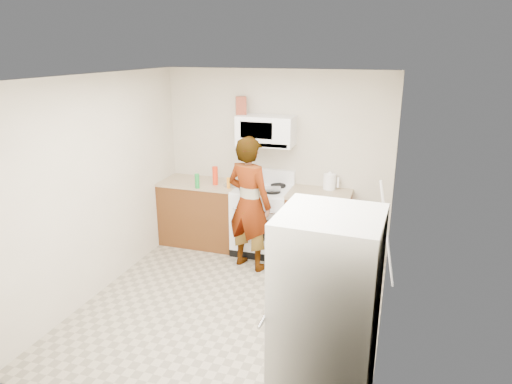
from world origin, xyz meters
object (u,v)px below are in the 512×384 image
at_px(gas_range, 263,218).
at_px(saucepan, 250,179).
at_px(person, 249,204).
at_px(fridge, 326,323).
at_px(microwave, 266,131).
at_px(kettle, 330,182).

distance_m(gas_range, saucepan, 0.58).
distance_m(gas_range, person, 0.65).
bearing_deg(person, fridge, 138.69).
bearing_deg(saucepan, microwave, 7.58).
height_order(microwave, kettle, microwave).
height_order(microwave, saucepan, microwave).
height_order(gas_range, fridge, fridge).
bearing_deg(microwave, saucepan, -172.42).
bearing_deg(person, gas_range, -74.41).
distance_m(person, fridge, 2.66).
bearing_deg(gas_range, saucepan, 155.65).
xyz_separation_m(microwave, kettle, (0.87, 0.09, -0.66)).
distance_m(microwave, kettle, 1.10).
bearing_deg(fridge, microwave, 117.13).
relative_size(fridge, saucepan, 8.37).
bearing_deg(fridge, saucepan, 120.79).
relative_size(microwave, fridge, 0.45).
bearing_deg(saucepan, gas_range, -24.35).
relative_size(gas_range, microwave, 1.49).
bearing_deg(kettle, fridge, -60.72).
xyz_separation_m(microwave, fridge, (1.34, -2.94, -0.85)).
relative_size(person, kettle, 8.51).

